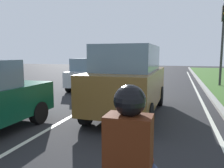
% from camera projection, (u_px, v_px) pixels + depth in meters
% --- Properties ---
extents(ground_plane, '(60.00, 60.00, 0.00)m').
position_uv_depth(ground_plane, '(127.00, 92.00, 11.85)').
color(ground_plane, '#262628').
extents(lane_line_center, '(0.12, 32.00, 0.01)m').
position_uv_depth(lane_line_center, '(114.00, 91.00, 12.04)').
color(lane_line_center, silver).
rests_on(lane_line_center, ground).
extents(lane_line_right_edge, '(0.12, 32.00, 0.01)m').
position_uv_depth(lane_line_right_edge, '(199.00, 96.00, 10.82)').
color(lane_line_right_edge, silver).
rests_on(lane_line_right_edge, ground).
extents(curb_right, '(0.24, 48.00, 0.12)m').
position_uv_depth(curb_right, '(210.00, 95.00, 10.67)').
color(curb_right, '#9E9B93').
rests_on(curb_right, ground).
extents(car_suv_ahead, '(2.04, 4.54, 2.28)m').
position_uv_depth(car_suv_ahead, '(129.00, 80.00, 7.33)').
color(car_suv_ahead, brown).
rests_on(car_suv_ahead, ground).
extents(car_hatchback_far, '(1.83, 3.75, 1.78)m').
position_uv_depth(car_hatchback_far, '(90.00, 74.00, 12.71)').
color(car_hatchback_far, '#B7BABF').
rests_on(car_hatchback_far, ground).
extents(rider_person, '(0.50, 0.40, 1.16)m').
position_uv_depth(rider_person, '(129.00, 147.00, 1.94)').
color(rider_person, '#4C1E0C').
rests_on(rider_person, ground).
extents(traffic_light_near_right, '(0.32, 0.50, 5.10)m').
position_uv_depth(traffic_light_near_right, '(223.00, 30.00, 13.49)').
color(traffic_light_near_right, '#2D2D2D').
rests_on(traffic_light_near_right, ground).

